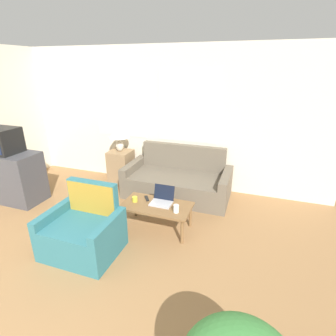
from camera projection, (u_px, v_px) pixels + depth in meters
wall_back at (157, 118)px, 5.00m from camera, size 6.46×0.06×2.60m
couch at (178, 181)px, 4.81m from camera, size 1.87×0.90×0.87m
armchair at (85, 232)px, 3.33m from camera, size 0.90×0.72×0.86m
tv_dresser at (11, 176)px, 4.56m from camera, size 1.10×0.57×0.87m
television at (2, 141)px, 4.32m from camera, size 0.50×0.44×0.42m
side_table at (121, 167)px, 5.29m from camera, size 0.43×0.43×0.66m
table_lamp at (119, 133)px, 5.03m from camera, size 0.40×0.40×0.52m
coffee_table at (157, 208)px, 3.74m from camera, size 0.99×0.53×0.39m
laptop at (162, 199)px, 3.77m from camera, size 0.30×0.28×0.23m
cup_navy at (176, 209)px, 3.52m from camera, size 0.07×0.07×0.11m
cup_yellow at (135, 199)px, 3.81m from camera, size 0.08×0.08×0.07m
tv_remote at (147, 198)px, 3.89m from camera, size 0.12×0.15×0.02m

